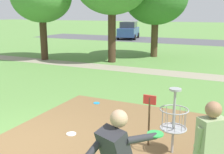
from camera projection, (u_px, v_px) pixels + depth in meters
name	position (u px, v px, depth m)	size (l,w,h in m)	color
ground_plane	(15.00, 147.00, 5.94)	(160.00, 160.00, 0.00)	#5B8942
dirt_tee_pad	(118.00, 134.00, 6.58)	(5.05, 4.55, 0.01)	brown
disc_golf_basket	(171.00, 118.00, 5.57)	(0.98, 0.58, 1.39)	#9E9EA3
player_foreground_watching	(209.00, 153.00, 3.77)	(0.45, 0.45, 1.71)	tan
frisbee_near_basket	(97.00, 103.00, 8.79)	(0.20, 0.20, 0.02)	#1E93DB
frisbee_mid_grass	(71.00, 134.00, 6.56)	(0.24, 0.24, 0.02)	white
parking_lot_strip	(195.00, 42.00, 27.07)	(36.00, 6.00, 0.01)	#4C4C51
parked_car_leftmost	(129.00, 30.00, 29.85)	(2.66, 4.49, 1.84)	#2D4784
gravel_path	(145.00, 71.00, 13.63)	(40.00, 1.34, 0.00)	gray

